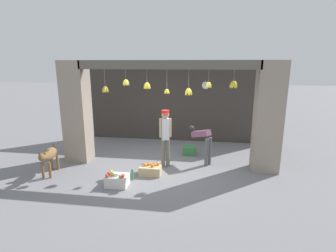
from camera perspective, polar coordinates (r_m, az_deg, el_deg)
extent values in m
plane|color=slate|center=(7.56, -0.47, -9.17)|extent=(60.00, 60.00, 0.00)
cube|color=#38332D|center=(9.91, 2.06, 5.33)|extent=(6.77, 0.12, 3.00)
cube|color=gray|center=(8.26, -19.27, 2.88)|extent=(0.70, 0.60, 3.00)
cube|color=gray|center=(7.51, 20.96, 1.74)|extent=(0.70, 0.60, 3.00)
cube|color=#5B564C|center=(7.09, -0.36, 13.20)|extent=(4.87, 0.24, 0.24)
cylinder|color=#B2AD99|center=(7.59, -13.63, 10.16)|extent=(0.01, 0.01, 0.48)
ellipsoid|color=yellow|center=(7.60, -13.16, 7.75)|extent=(0.12, 0.07, 0.19)
ellipsoid|color=yellow|center=(7.66, -13.36, 7.79)|extent=(0.07, 0.12, 0.19)
ellipsoid|color=yellow|center=(7.63, -13.82, 7.74)|extent=(0.12, 0.07, 0.19)
ellipsoid|color=yellow|center=(7.57, -13.62, 7.71)|extent=(0.07, 0.12, 0.19)
cylinder|color=#B2AD99|center=(7.33, -9.21, 11.04)|extent=(0.01, 0.01, 0.27)
ellipsoid|color=gold|center=(7.33, -8.79, 9.34)|extent=(0.12, 0.07, 0.19)
ellipsoid|color=gold|center=(7.37, -8.84, 9.36)|extent=(0.10, 0.11, 0.20)
ellipsoid|color=gold|center=(7.39, -9.11, 9.36)|extent=(0.08, 0.12, 0.19)
ellipsoid|color=gold|center=(7.37, -9.41, 9.34)|extent=(0.12, 0.09, 0.19)
ellipsoid|color=gold|center=(7.33, -9.50, 9.32)|extent=(0.12, 0.09, 0.19)
ellipsoid|color=gold|center=(7.30, -9.33, 9.30)|extent=(0.08, 0.12, 0.19)
ellipsoid|color=gold|center=(7.30, -9.01, 9.31)|extent=(0.10, 0.11, 0.20)
cylinder|color=#B2AD99|center=(7.25, -4.61, 10.81)|extent=(0.01, 0.01, 0.35)
ellipsoid|color=yellow|center=(7.25, -4.19, 8.72)|extent=(0.13, 0.07, 0.20)
ellipsoid|color=yellow|center=(7.29, -4.27, 8.75)|extent=(0.11, 0.12, 0.21)
ellipsoid|color=yellow|center=(7.31, -4.58, 8.76)|extent=(0.09, 0.13, 0.20)
ellipsoid|color=yellow|center=(7.29, -4.88, 8.74)|extent=(0.13, 0.10, 0.21)
ellipsoid|color=yellow|center=(7.25, -4.96, 8.71)|extent=(0.13, 0.10, 0.21)
ellipsoid|color=yellow|center=(7.22, -4.75, 8.69)|extent=(0.09, 0.13, 0.20)
ellipsoid|color=yellow|center=(7.22, -4.40, 8.70)|extent=(0.11, 0.12, 0.21)
cylinder|color=#B2AD99|center=(7.06, -0.24, 10.13)|extent=(0.01, 0.01, 0.52)
ellipsoid|color=yellow|center=(7.09, 0.06, 7.53)|extent=(0.10, 0.05, 0.15)
ellipsoid|color=yellow|center=(7.12, -0.05, 7.56)|extent=(0.08, 0.09, 0.15)
ellipsoid|color=yellow|center=(7.13, -0.34, 7.56)|extent=(0.08, 0.09, 0.15)
ellipsoid|color=yellow|center=(7.10, -0.53, 7.54)|extent=(0.10, 0.05, 0.15)
ellipsoid|color=yellow|center=(7.06, -0.42, 7.51)|extent=(0.08, 0.09, 0.15)
ellipsoid|color=yellow|center=(7.06, -0.13, 7.51)|extent=(0.08, 0.09, 0.15)
cylinder|color=#B2AD99|center=(7.01, 4.53, 10.17)|extent=(0.01, 0.01, 0.49)
ellipsoid|color=yellow|center=(7.04, 4.90, 7.42)|extent=(0.14, 0.07, 0.21)
ellipsoid|color=yellow|center=(7.09, 4.64, 7.47)|extent=(0.10, 0.13, 0.22)
ellipsoid|color=yellow|center=(7.08, 4.15, 7.47)|extent=(0.13, 0.11, 0.22)
ellipsoid|color=yellow|center=(7.02, 4.11, 7.42)|extent=(0.13, 0.11, 0.22)
ellipsoid|color=yellow|center=(6.99, 4.58, 7.39)|extent=(0.10, 0.13, 0.22)
cylinder|color=#B2AD99|center=(7.01, 8.88, 10.73)|extent=(0.01, 0.01, 0.32)
ellipsoid|color=yellow|center=(7.02, 9.15, 8.80)|extent=(0.11, 0.06, 0.17)
ellipsoid|color=yellow|center=(7.05, 9.02, 8.83)|extent=(0.09, 0.10, 0.17)
ellipsoid|color=yellow|center=(7.06, 8.74, 8.84)|extent=(0.07, 0.11, 0.17)
ellipsoid|color=yellow|center=(7.04, 8.51, 8.84)|extent=(0.11, 0.08, 0.17)
ellipsoid|color=yellow|center=(7.00, 8.51, 8.81)|extent=(0.11, 0.08, 0.17)
ellipsoid|color=yellow|center=(6.98, 8.74, 8.79)|extent=(0.07, 0.11, 0.17)
ellipsoid|color=yellow|center=(6.99, 9.03, 8.79)|extent=(0.09, 0.10, 0.17)
cylinder|color=#B2AD99|center=(7.06, 14.21, 10.66)|extent=(0.01, 0.01, 0.28)
ellipsoid|color=yellow|center=(7.08, 14.53, 8.74)|extent=(0.14, 0.07, 0.21)
ellipsoid|color=yellow|center=(7.12, 14.28, 8.78)|extent=(0.11, 0.13, 0.22)
ellipsoid|color=yellow|center=(7.12, 13.86, 8.80)|extent=(0.11, 0.13, 0.22)
ellipsoid|color=yellow|center=(7.07, 13.68, 8.78)|extent=(0.14, 0.07, 0.21)
ellipsoid|color=yellow|center=(7.03, 13.92, 8.74)|extent=(0.11, 0.13, 0.22)
ellipsoid|color=yellow|center=(7.03, 14.35, 8.72)|extent=(0.11, 0.13, 0.22)
ellipsoid|color=brown|center=(7.70, -24.45, -5.58)|extent=(0.43, 0.78, 0.30)
cylinder|color=brown|center=(7.54, -24.33, -8.77)|extent=(0.07, 0.07, 0.42)
cylinder|color=brown|center=(7.61, -25.59, -8.71)|extent=(0.07, 0.07, 0.42)
cylinder|color=brown|center=(8.03, -22.88, -7.28)|extent=(0.07, 0.07, 0.42)
cylinder|color=brown|center=(8.09, -24.07, -7.24)|extent=(0.07, 0.07, 0.42)
ellipsoid|color=brown|center=(7.33, -25.64, -6.11)|extent=(0.24, 0.30, 0.20)
cone|color=brown|center=(7.27, -25.30, -5.33)|extent=(0.07, 0.07, 0.08)
cone|color=brown|center=(7.32, -26.16, -5.31)|extent=(0.07, 0.07, 0.08)
cylinder|color=brown|center=(8.05, -23.42, -4.44)|extent=(0.09, 0.23, 0.30)
cylinder|color=#6B665B|center=(7.55, -0.03, -5.90)|extent=(0.11, 0.11, 0.81)
cylinder|color=#6B665B|center=(7.53, -1.09, -5.96)|extent=(0.11, 0.11, 0.81)
cube|color=silver|center=(7.33, -0.57, -0.67)|extent=(0.24, 0.22, 0.61)
cylinder|color=tan|center=(7.34, 0.50, -0.35)|extent=(0.06, 0.06, 0.54)
cylinder|color=tan|center=(7.30, -1.66, -0.44)|extent=(0.06, 0.06, 0.54)
sphere|color=tan|center=(7.24, -0.58, 2.48)|extent=(0.21, 0.21, 0.21)
cylinder|color=red|center=(7.22, -0.58, 3.17)|extent=(0.21, 0.21, 0.07)
cube|color=red|center=(7.12, -0.44, 2.77)|extent=(0.21, 0.17, 0.01)
cylinder|color=#56565B|center=(7.68, 8.39, -5.65)|extent=(0.11, 0.11, 0.83)
cylinder|color=#56565B|center=(7.78, 9.03, -5.41)|extent=(0.11, 0.11, 0.83)
cube|color=#754760|center=(7.75, 7.20, -1.64)|extent=(0.62, 0.55, 0.32)
sphere|color=black|center=(7.97, 5.09, -0.60)|extent=(0.20, 0.20, 0.20)
cube|color=tan|center=(7.12, -3.86, -9.67)|extent=(0.57, 0.34, 0.24)
sphere|color=orange|center=(7.11, -4.26, -8.31)|extent=(0.09, 0.09, 0.09)
sphere|color=orange|center=(7.02, -3.38, -8.62)|extent=(0.09, 0.09, 0.09)
sphere|color=orange|center=(7.13, -2.19, -8.23)|extent=(0.09, 0.09, 0.09)
sphere|color=orange|center=(7.09, -2.97, -8.37)|extent=(0.09, 0.09, 0.09)
sphere|color=orange|center=(7.10, -5.04, -8.39)|extent=(0.09, 0.09, 0.09)
sphere|color=orange|center=(7.14, -3.93, -8.22)|extent=(0.09, 0.09, 0.09)
cube|color=silver|center=(6.62, -10.99, -11.57)|extent=(0.53, 0.39, 0.28)
sphere|color=#99B238|center=(6.67, -12.38, -9.80)|extent=(0.09, 0.09, 0.09)
sphere|color=red|center=(6.39, -9.87, -10.76)|extent=(0.09, 0.09, 0.09)
sphere|color=#99B238|center=(6.70, -12.23, -9.68)|extent=(0.09, 0.09, 0.09)
sphere|color=#99B238|center=(6.39, -10.27, -10.75)|extent=(0.09, 0.09, 0.09)
sphere|color=red|center=(6.49, -13.15, -10.52)|extent=(0.09, 0.09, 0.09)
sphere|color=#99B238|center=(6.54, -12.02, -10.28)|extent=(0.09, 0.09, 0.09)
sphere|color=red|center=(6.43, -9.79, -10.59)|extent=(0.09, 0.09, 0.09)
sphere|color=red|center=(6.59, -12.75, -10.09)|extent=(0.09, 0.09, 0.09)
cube|color=#387A42|center=(8.62, 4.67, -5.31)|extent=(0.41, 0.36, 0.28)
cylinder|color=#38934C|center=(6.90, -7.75, -10.55)|extent=(0.06, 0.06, 0.24)
cylinder|color=black|center=(6.85, -7.79, -9.53)|extent=(0.04, 0.04, 0.03)
cylinder|color=black|center=(9.72, 8.21, 8.76)|extent=(0.29, 0.01, 0.29)
cylinder|color=white|center=(9.70, 8.21, 8.76)|extent=(0.27, 0.02, 0.27)
cube|color=black|center=(9.69, 8.21, 8.92)|extent=(0.01, 0.01, 0.08)
cube|color=black|center=(9.69, 8.45, 8.74)|extent=(0.10, 0.01, 0.01)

